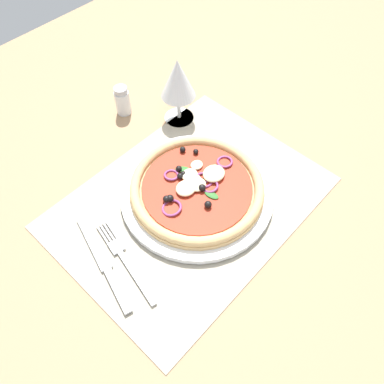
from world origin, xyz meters
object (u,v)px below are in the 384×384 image
(plate, at_px, (197,193))
(pizza, at_px, (197,187))
(wine_glass, at_px, (178,81))
(pepper_shaker, at_px, (123,101))
(knife, at_px, (103,261))
(fork, at_px, (123,257))

(plate, relative_size, pizza, 1.15)
(plate, bearing_deg, pizza, 49.49)
(plate, distance_m, wine_glass, 0.23)
(pepper_shaker, bearing_deg, pizza, -102.21)
(knife, relative_size, wine_glass, 1.32)
(knife, bearing_deg, wine_glass, -49.50)
(pizza, height_order, fork, pizza)
(pizza, height_order, knife, pizza)
(pizza, xyz_separation_m, knife, (-0.21, 0.02, -0.02))
(pizza, distance_m, pepper_shaker, 0.28)
(pizza, bearing_deg, fork, 179.16)
(fork, bearing_deg, pizza, -78.53)
(plate, bearing_deg, fork, 179.01)
(plate, relative_size, knife, 1.45)
(fork, distance_m, knife, 0.03)
(plate, xyz_separation_m, wine_glass, (0.13, 0.17, 0.09))
(fork, distance_m, wine_glass, 0.36)
(wine_glass, bearing_deg, fork, -151.55)
(pizza, relative_size, pepper_shaker, 3.71)
(fork, bearing_deg, plate, -78.67)
(knife, bearing_deg, plate, -79.41)
(plate, height_order, wine_glass, wine_glass)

